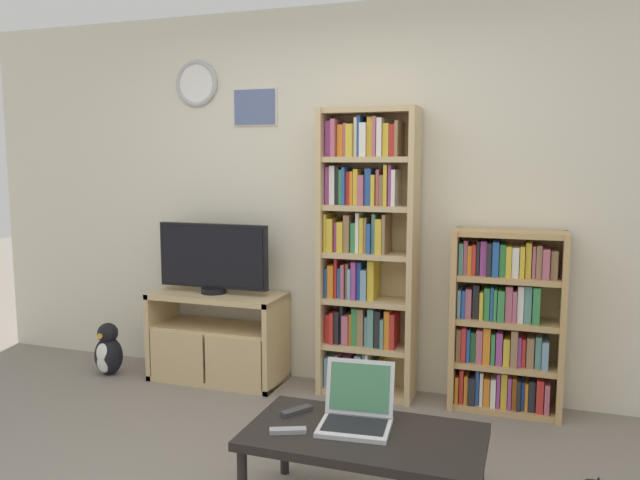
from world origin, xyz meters
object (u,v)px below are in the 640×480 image
(television, at_px, (213,258))
(remote_far_from_laptop, at_px, (288,431))
(remote_near_laptop, at_px, (297,411))
(bookshelf_tall, at_px, (364,254))
(bookshelf_short, at_px, (505,323))
(coffee_table, at_px, (364,441))
(laptop, at_px, (357,410))
(penguin_figurine, at_px, (108,351))
(tv_stand, at_px, (217,337))

(television, xyz_separation_m, remote_far_from_laptop, (1.15, -1.46, -0.49))
(television, bearing_deg, remote_near_laptop, -48.28)
(bookshelf_tall, relative_size, bookshelf_short, 1.67)
(bookshelf_tall, height_order, coffee_table, bookshelf_tall)
(bookshelf_tall, xyz_separation_m, remote_near_laptop, (0.03, -1.34, -0.56))
(bookshelf_tall, xyz_separation_m, remote_far_from_laptop, (0.08, -1.55, -0.56))
(bookshelf_short, xyz_separation_m, laptop, (-0.57, -1.37, -0.11))
(bookshelf_short, distance_m, remote_far_from_laptop, 1.77)
(bookshelf_short, height_order, remote_near_laptop, bookshelf_short)
(bookshelf_tall, bearing_deg, remote_near_laptop, -88.61)
(bookshelf_tall, relative_size, remote_far_from_laptop, 11.54)
(coffee_table, bearing_deg, remote_near_laptop, 163.66)
(coffee_table, distance_m, laptop, 0.14)
(television, height_order, remote_far_from_laptop, television)
(bookshelf_short, bearing_deg, penguin_figurine, -174.29)
(tv_stand, bearing_deg, bookshelf_short, 3.28)
(bookshelf_short, bearing_deg, coffee_table, -109.67)
(bookshelf_tall, xyz_separation_m, bookshelf_short, (0.91, 0.00, -0.39))
(bookshelf_short, height_order, laptop, bookshelf_short)
(television, distance_m, bookshelf_short, 2.01)
(bookshelf_tall, bearing_deg, tv_stand, -174.07)
(remote_near_laptop, distance_m, remote_far_from_laptop, 0.22)
(television, height_order, coffee_table, television)
(remote_near_laptop, bearing_deg, tv_stand, 164.49)
(penguin_figurine, bearing_deg, remote_far_from_laptop, -33.44)
(television, height_order, bookshelf_tall, bookshelf_tall)
(laptop, bearing_deg, coffee_table, -58.01)
(tv_stand, height_order, coffee_table, tv_stand)
(tv_stand, relative_size, remote_near_laptop, 5.98)
(coffee_table, height_order, remote_far_from_laptop, remote_far_from_laptop)
(television, relative_size, penguin_figurine, 2.13)
(tv_stand, xyz_separation_m, bookshelf_tall, (1.05, 0.11, 0.64))
(bookshelf_short, relative_size, coffee_table, 1.10)
(remote_far_from_laptop, distance_m, penguin_figurine, 2.33)
(bookshelf_tall, bearing_deg, coffee_table, -74.88)
(television, distance_m, coffee_table, 2.06)
(remote_far_from_laptop, bearing_deg, tv_stand, -165.00)
(tv_stand, height_order, remote_near_laptop, tv_stand)
(laptop, distance_m, remote_near_laptop, 0.31)
(coffee_table, relative_size, penguin_figurine, 2.67)
(bookshelf_short, relative_size, penguin_figurine, 2.94)
(laptop, relative_size, remote_near_laptop, 2.15)
(tv_stand, distance_m, laptop, 1.88)
(remote_near_laptop, bearing_deg, laptop, 26.70)
(coffee_table, bearing_deg, laptop, 127.55)
(tv_stand, relative_size, penguin_figurine, 2.44)
(coffee_table, relative_size, remote_near_laptop, 6.54)
(remote_far_from_laptop, xyz_separation_m, penguin_figurine, (-1.94, 1.28, -0.22))
(television, bearing_deg, tv_stand, -32.52)
(coffee_table, height_order, laptop, laptop)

